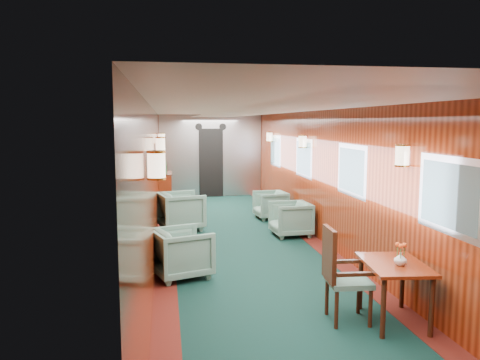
{
  "coord_description": "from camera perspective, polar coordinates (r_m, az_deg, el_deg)",
  "views": [
    {
      "loc": [
        -1.32,
        -7.75,
        2.18
      ],
      "look_at": [
        0.0,
        0.48,
        1.15
      ],
      "focal_mm": 35.0,
      "sensor_mm": 36.0,
      "label": 1
    }
  ],
  "objects": [
    {
      "name": "armchair_right_near",
      "position": [
        9.09,
        6.17,
        -4.73
      ],
      "size": [
        0.77,
        0.75,
        0.66
      ],
      "primitive_type": "imported",
      "rotation": [
        0.0,
        0.0,
        -1.51
      ],
      "color": "#224F49",
      "rests_on": "ground"
    },
    {
      "name": "side_chair",
      "position": [
        5.31,
        12.08,
        -10.79
      ],
      "size": [
        0.5,
        0.52,
        1.05
      ],
      "rotation": [
        0.0,
        0.0,
        -0.07
      ],
      "color": "#224F49",
      "rests_on": "ground"
    },
    {
      "name": "dining_table",
      "position": [
        5.44,
        18.31,
        -10.66
      ],
      "size": [
        0.72,
        0.95,
        0.67
      ],
      "rotation": [
        0.0,
        0.0,
        -0.11
      ],
      "color": "maroon",
      "rests_on": "ground"
    },
    {
      "name": "wall_sconces",
      "position": [
        8.43,
        -0.09,
        4.39
      ],
      "size": [
        2.97,
        7.97,
        0.25
      ],
      "color": "beige",
      "rests_on": "ground"
    },
    {
      "name": "flower_vase",
      "position": [
        5.33,
        18.97,
        -9.09
      ],
      "size": [
        0.16,
        0.16,
        0.14
      ],
      "primitive_type": "imported",
      "rotation": [
        0.0,
        0.0,
        -0.23
      ],
      "color": "beige",
      "rests_on": "dining_table"
    },
    {
      "name": "armchair_left_near",
      "position": [
        6.74,
        -7.12,
        -8.79
      ],
      "size": [
        0.96,
        0.94,
        0.7
      ],
      "primitive_type": "imported",
      "rotation": [
        0.0,
        0.0,
        1.89
      ],
      "color": "#224F49",
      "rests_on": "ground"
    },
    {
      "name": "room",
      "position": [
        7.88,
        0.56,
        3.07
      ],
      "size": [
        12.0,
        12.1,
        2.4
      ],
      "color": "#0C2B25",
      "rests_on": "ground"
    },
    {
      "name": "windows_right",
      "position": [
        8.51,
        10.2,
        2.01
      ],
      "size": [
        0.02,
        8.6,
        0.8
      ],
      "color": "silver",
      "rests_on": "ground"
    },
    {
      "name": "credenza",
      "position": [
        11.75,
        -9.11,
        -1.34
      ],
      "size": [
        0.33,
        1.06,
        1.22
      ],
      "color": "maroon",
      "rests_on": "ground"
    },
    {
      "name": "armchair_right_far",
      "position": [
        10.66,
        3.74,
        -3.05
      ],
      "size": [
        0.76,
        0.74,
        0.63
      ],
      "primitive_type": "imported",
      "rotation": [
        0.0,
        0.0,
        -1.47
      ],
      "color": "#224F49",
      "rests_on": "ground"
    },
    {
      "name": "bulkhead",
      "position": [
        13.76,
        -3.58,
        2.9
      ],
      "size": [
        2.98,
        0.17,
        2.39
      ],
      "color": "#A4A5AA",
      "rests_on": "ground"
    },
    {
      "name": "armchair_left_far",
      "position": [
        9.61,
        -7.17,
        -3.76
      ],
      "size": [
        1.03,
        1.01,
        0.78
      ],
      "primitive_type": "imported",
      "rotation": [
        0.0,
        0.0,
        1.81
      ],
      "color": "#224F49",
      "rests_on": "ground"
    }
  ]
}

